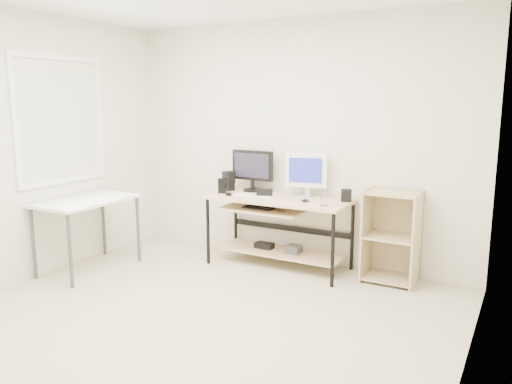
{
  "coord_description": "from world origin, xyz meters",
  "views": [
    {
      "loc": [
        2.28,
        -2.92,
        1.74
      ],
      "look_at": [
        -0.08,
        1.3,
        0.86
      ],
      "focal_mm": 35.0,
      "sensor_mm": 36.0,
      "label": 1
    }
  ],
  "objects_px": {
    "shelf_unit": "(392,236)",
    "black_monitor": "(252,168)",
    "side_table": "(87,207)",
    "desk": "(277,217)",
    "white_imac": "(306,171)",
    "audio_controller": "(222,186)"
  },
  "relations": [
    {
      "from": "desk",
      "to": "black_monitor",
      "type": "height_order",
      "value": "black_monitor"
    },
    {
      "from": "side_table",
      "to": "white_imac",
      "type": "distance_m",
      "value": 2.3
    },
    {
      "from": "shelf_unit",
      "to": "black_monitor",
      "type": "distance_m",
      "value": 1.68
    },
    {
      "from": "black_monitor",
      "to": "white_imac",
      "type": "height_order",
      "value": "white_imac"
    },
    {
      "from": "black_monitor",
      "to": "white_imac",
      "type": "relative_size",
      "value": 1.07
    },
    {
      "from": "audio_controller",
      "to": "shelf_unit",
      "type": "bearing_deg",
      "value": -1.59
    },
    {
      "from": "side_table",
      "to": "white_imac",
      "type": "xyz_separation_m",
      "value": [
        1.9,
        1.24,
        0.35
      ]
    },
    {
      "from": "side_table",
      "to": "shelf_unit",
      "type": "xyz_separation_m",
      "value": [
        2.83,
        1.22,
        -0.22
      ]
    },
    {
      "from": "desk",
      "to": "white_imac",
      "type": "distance_m",
      "value": 0.57
    },
    {
      "from": "shelf_unit",
      "to": "white_imac",
      "type": "bearing_deg",
      "value": 178.54
    },
    {
      "from": "white_imac",
      "to": "side_table",
      "type": "bearing_deg",
      "value": -161.1
    },
    {
      "from": "white_imac",
      "to": "black_monitor",
      "type": "bearing_deg",
      "value": 164.84
    },
    {
      "from": "white_imac",
      "to": "audio_controller",
      "type": "xyz_separation_m",
      "value": [
        -0.87,
        -0.27,
        -0.19
      ]
    },
    {
      "from": "desk",
      "to": "side_table",
      "type": "height_order",
      "value": "same"
    },
    {
      "from": "shelf_unit",
      "to": "side_table",
      "type": "bearing_deg",
      "value": -156.67
    },
    {
      "from": "black_monitor",
      "to": "audio_controller",
      "type": "bearing_deg",
      "value": -127.7
    },
    {
      "from": "desk",
      "to": "shelf_unit",
      "type": "relative_size",
      "value": 1.67
    },
    {
      "from": "black_monitor",
      "to": "side_table",
      "type": "bearing_deg",
      "value": -133.92
    },
    {
      "from": "desk",
      "to": "side_table",
      "type": "bearing_deg",
      "value": -147.35
    },
    {
      "from": "white_imac",
      "to": "audio_controller",
      "type": "height_order",
      "value": "white_imac"
    },
    {
      "from": "side_table",
      "to": "desk",
      "type": "bearing_deg",
      "value": 32.65
    },
    {
      "from": "side_table",
      "to": "audio_controller",
      "type": "bearing_deg",
      "value": 43.57
    }
  ]
}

